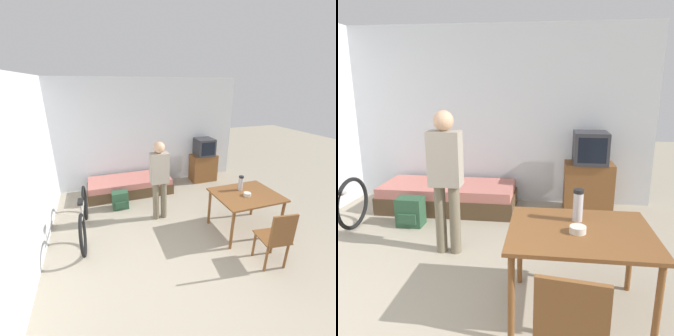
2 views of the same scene
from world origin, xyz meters
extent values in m
plane|color=#9E937F|center=(0.00, 0.00, 0.00)|extent=(20.00, 20.00, 0.00)
cube|color=silver|center=(0.00, 3.78, 1.35)|extent=(5.19, 0.06, 2.70)
cube|color=silver|center=(-2.12, 1.87, 1.35)|extent=(0.06, 4.75, 2.70)
cube|color=#4C3823|center=(-0.44, 3.26, 0.13)|extent=(2.00, 0.82, 0.25)
cube|color=#B76B60|center=(-0.44, 3.26, 0.32)|extent=(1.94, 0.80, 0.14)
cube|color=brown|center=(1.61, 3.41, 0.37)|extent=(0.69, 0.41, 0.73)
cube|color=#2D2D33|center=(1.61, 3.41, 0.96)|extent=(0.47, 0.47, 0.45)
cube|color=black|center=(1.61, 3.18, 0.96)|extent=(0.39, 0.01, 0.35)
cube|color=brown|center=(1.27, 1.10, 0.72)|extent=(1.11, 0.87, 0.03)
cylinder|color=brown|center=(0.78, 0.73, 0.35)|extent=(0.05, 0.05, 0.71)
cylinder|color=brown|center=(1.76, 0.73, 0.35)|extent=(0.05, 0.05, 0.71)
cylinder|color=brown|center=(0.78, 1.48, 0.35)|extent=(0.05, 0.05, 0.71)
cylinder|color=brown|center=(1.76, 1.48, 0.35)|extent=(0.05, 0.05, 0.71)
cube|color=brown|center=(1.16, 0.30, 0.45)|extent=(0.45, 0.45, 0.02)
cube|color=brown|center=(1.13, 0.11, 0.69)|extent=(0.37, 0.08, 0.47)
cylinder|color=brown|center=(1.34, 0.43, 0.22)|extent=(0.04, 0.04, 0.44)
cylinder|color=brown|center=(1.02, 0.47, 0.22)|extent=(0.04, 0.04, 0.44)
cylinder|color=brown|center=(1.29, 0.12, 0.22)|extent=(0.04, 0.04, 0.44)
cylinder|color=brown|center=(0.98, 0.16, 0.22)|extent=(0.04, 0.04, 0.44)
torus|color=black|center=(-1.47, 2.43, 0.34)|extent=(0.06, 0.68, 0.68)
torus|color=black|center=(-1.49, 1.38, 0.34)|extent=(0.06, 0.68, 0.68)
cylinder|color=gray|center=(-1.48, 1.90, 0.53)|extent=(0.05, 0.82, 0.04)
cylinder|color=gray|center=(-1.48, 1.71, 0.63)|extent=(0.04, 0.04, 0.20)
cube|color=black|center=(-1.48, 1.71, 0.75)|extent=(0.08, 0.20, 0.04)
cylinder|color=#6B604C|center=(-0.14, 1.97, 0.39)|extent=(0.12, 0.12, 0.78)
cylinder|color=#6B604C|center=(0.02, 1.97, 0.39)|extent=(0.12, 0.12, 0.78)
cube|color=#9E9384|center=(-0.06, 1.97, 1.07)|extent=(0.34, 0.20, 0.58)
sphere|color=tan|center=(-0.06, 1.97, 1.47)|extent=(0.21, 0.21, 0.21)
cylinder|color=#B7B7BC|center=(1.26, 1.28, 0.87)|extent=(0.08, 0.08, 0.27)
cylinder|color=black|center=(1.26, 1.28, 0.99)|extent=(0.08, 0.08, 0.03)
cylinder|color=beige|center=(1.24, 1.05, 0.76)|extent=(0.13, 0.13, 0.05)
cube|color=#284C33|center=(-0.77, 2.60, 0.19)|extent=(0.34, 0.23, 0.39)
cube|color=#284C33|center=(-0.77, 2.47, 0.14)|extent=(0.24, 0.03, 0.14)
camera|label=1|loc=(-1.14, -1.79, 2.55)|focal=24.00mm
camera|label=2|loc=(0.99, -1.27, 1.82)|focal=35.00mm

